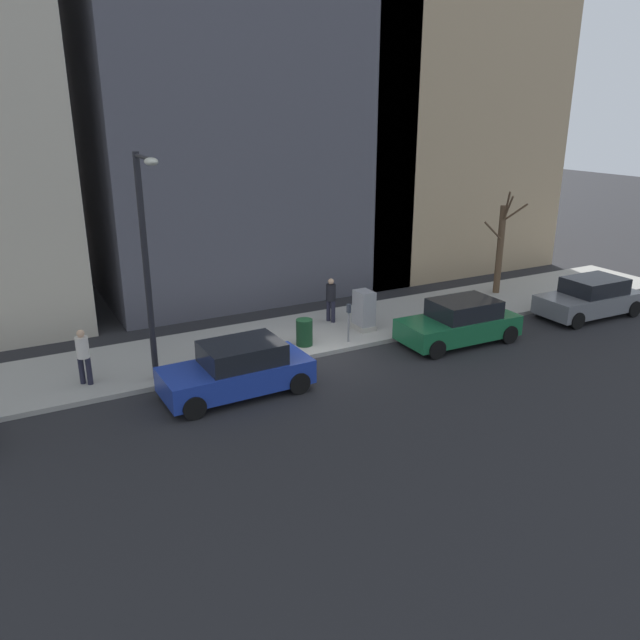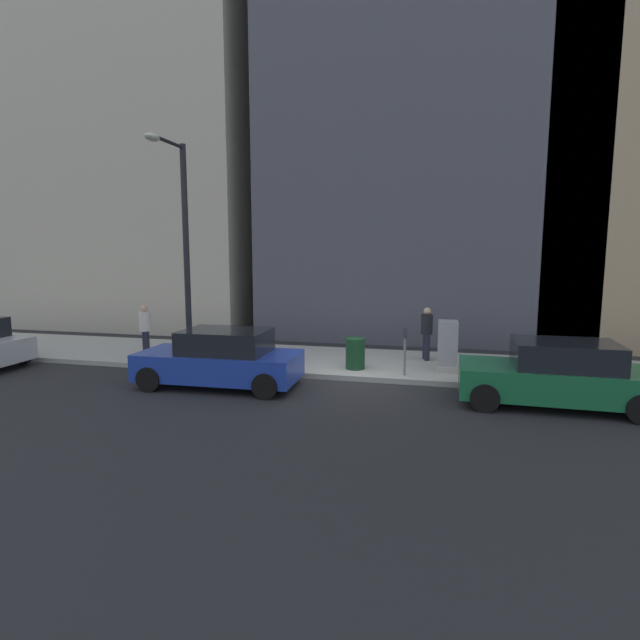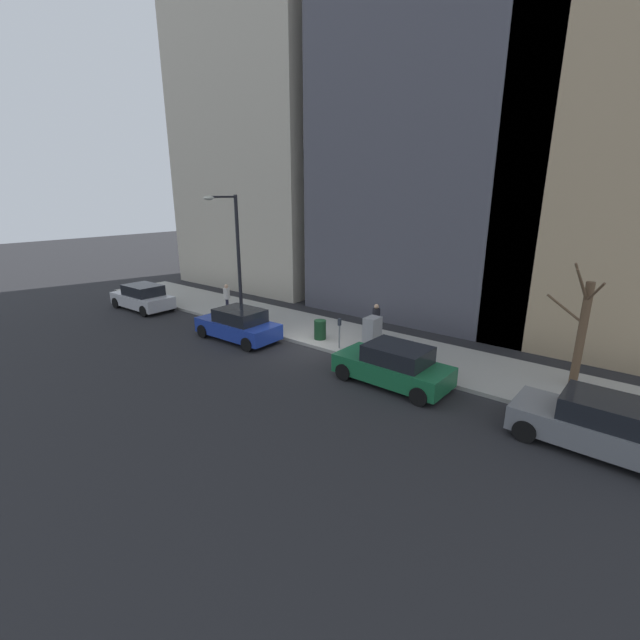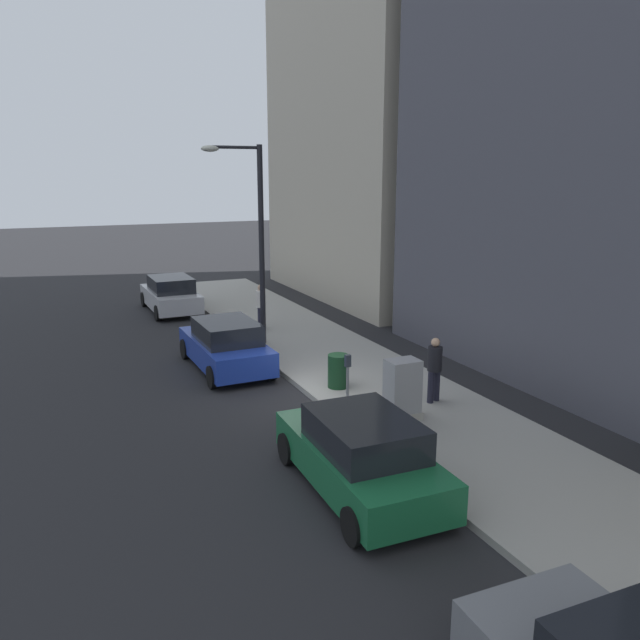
{
  "view_description": "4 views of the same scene",
  "coord_description": "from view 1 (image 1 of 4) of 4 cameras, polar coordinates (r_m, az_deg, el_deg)",
  "views": [
    {
      "loc": [
        -16.63,
        8.8,
        7.74
      ],
      "look_at": [
        0.9,
        -0.64,
        0.94
      ],
      "focal_mm": 35.0,
      "sensor_mm": 36.0,
      "label": 1
    },
    {
      "loc": [
        -13.18,
        -2.37,
        3.55
      ],
      "look_at": [
        -0.47,
        0.68,
        1.75
      ],
      "focal_mm": 28.0,
      "sensor_mm": 36.0,
      "label": 2
    },
    {
      "loc": [
        -13.87,
        -12.0,
        6.7
      ],
      "look_at": [
        0.97,
        0.02,
        1.04
      ],
      "focal_mm": 24.0,
      "sensor_mm": 36.0,
      "label": 3
    },
    {
      "loc": [
        -6.07,
        -14.38,
        5.77
      ],
      "look_at": [
        0.86,
        1.06,
        1.77
      ],
      "focal_mm": 35.0,
      "sensor_mm": 36.0,
      "label": 4
    }
  ],
  "objects": [
    {
      "name": "pedestrian_near_meter",
      "position": [
        23.05,
        1.0,
        2.08
      ],
      "size": [
        0.39,
        0.36,
        1.66
      ],
      "rotation": [
        0.0,
        0.0,
        3.45
      ],
      "color": "#1E1E2D",
      "rests_on": "sidewalk"
    },
    {
      "name": "parked_car_green",
      "position": [
        21.98,
        12.65,
        -0.2
      ],
      "size": [
        2.01,
        4.24,
        1.52
      ],
      "rotation": [
        0.0,
        0.0,
        -0.02
      ],
      "color": "#196038",
      "rests_on": "ground"
    },
    {
      "name": "streetlamp",
      "position": [
        17.71,
        -15.54,
        6.03
      ],
      "size": [
        1.97,
        0.32,
        6.5
      ],
      "color": "black",
      "rests_on": "sidewalk"
    },
    {
      "name": "parking_meter",
      "position": [
        21.06,
        2.63,
        0.11
      ],
      "size": [
        0.14,
        0.1,
        1.35
      ],
      "color": "slate",
      "rests_on": "sidewalk"
    },
    {
      "name": "pedestrian_midblock",
      "position": [
        19.04,
        -20.84,
        -2.89
      ],
      "size": [
        0.36,
        0.36,
        1.66
      ],
      "rotation": [
        0.0,
        0.0,
        0.85
      ],
      "color": "#1E1E2D",
      "rests_on": "sidewalk"
    },
    {
      "name": "office_block_center",
      "position": [
        30.36,
        -9.24,
        23.54
      ],
      "size": [
        12.65,
        12.65,
        20.67
      ],
      "primitive_type": "cube",
      "color": "#4C4C56",
      "rests_on": "ground"
    },
    {
      "name": "sidewalk",
      "position": [
        21.98,
        -2.84,
        -1.58
      ],
      "size": [
        4.0,
        36.0,
        0.15
      ],
      "primitive_type": "cube",
      "color": "#9E9B93",
      "rests_on": "ground"
    },
    {
      "name": "trash_bin",
      "position": [
        20.89,
        -1.44,
        -1.13
      ],
      "size": [
        0.56,
        0.56,
        0.9
      ],
      "primitive_type": "cylinder",
      "color": "#14381E",
      "rests_on": "sidewalk"
    },
    {
      "name": "utility_box",
      "position": [
        22.36,
        4.04,
        0.86
      ],
      "size": [
        0.83,
        0.61,
        1.43
      ],
      "color": "#A8A399",
      "rests_on": "sidewalk"
    },
    {
      "name": "bare_tree",
      "position": [
        27.57,
        16.17,
        6.5
      ],
      "size": [
        1.03,
        1.7,
        4.43
      ],
      "color": "brown",
      "rests_on": "sidewalk"
    },
    {
      "name": "ground_plane",
      "position": [
        20.34,
        -0.39,
        -3.51
      ],
      "size": [
        120.0,
        120.0,
        0.0
      ],
      "primitive_type": "plane",
      "color": "#232326"
    },
    {
      "name": "parked_car_grey",
      "position": [
        26.37,
        23.46,
        1.86
      ],
      "size": [
        2.0,
        4.24,
        1.52
      ],
      "rotation": [
        0.0,
        0.0,
        -0.02
      ],
      "color": "slate",
      "rests_on": "ground"
    },
    {
      "name": "office_tower_left",
      "position": [
        34.27,
        8.3,
        22.52
      ],
      "size": [
        11.08,
        11.08,
        20.08
      ],
      "primitive_type": "cube",
      "color": "tan",
      "rests_on": "ground"
    },
    {
      "name": "parked_car_blue",
      "position": [
        17.78,
        -7.52,
        -4.51
      ],
      "size": [
        2.01,
        4.24,
        1.52
      ],
      "rotation": [
        0.0,
        0.0,
        0.02
      ],
      "color": "#1E389E",
      "rests_on": "ground"
    }
  ]
}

